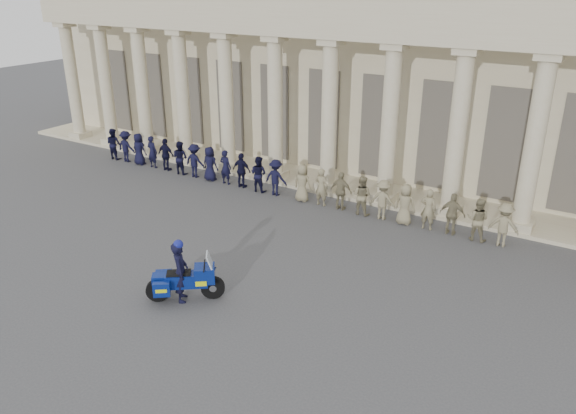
# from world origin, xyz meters

# --- Properties ---
(ground) EXTENTS (90.00, 90.00, 0.00)m
(ground) POSITION_xyz_m (0.00, 0.00, 0.00)
(ground) COLOR #424244
(ground) RESTS_ON ground
(building) EXTENTS (40.00, 12.50, 9.00)m
(building) POSITION_xyz_m (-0.00, 14.74, 4.52)
(building) COLOR #C3B692
(building) RESTS_ON ground
(officer_rank) EXTENTS (19.61, 0.59, 1.55)m
(officer_rank) POSITION_xyz_m (-3.18, 6.53, 0.77)
(officer_rank) COLOR black
(officer_rank) RESTS_ON ground
(motorcycle) EXTENTS (1.87, 1.59, 1.43)m
(motorcycle) POSITION_xyz_m (-0.69, -1.71, 0.62)
(motorcycle) COLOR black
(motorcycle) RESTS_ON ground
(rider) EXTENTS (0.74, 0.78, 1.89)m
(rider) POSITION_xyz_m (-0.79, -1.79, 0.93)
(rider) COLOR black
(rider) RESTS_ON ground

